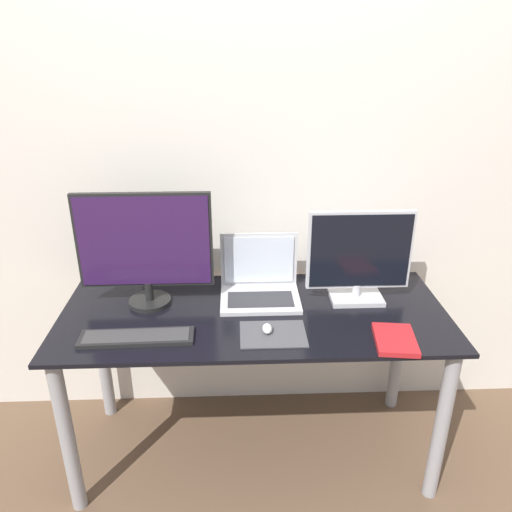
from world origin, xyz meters
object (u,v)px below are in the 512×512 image
monitor_left (145,247)px  monitor_right (359,257)px  book (395,340)px  laptop (260,282)px  mouse (267,329)px  keyboard (137,337)px

monitor_left → monitor_right: bearing=-0.0°
monitor_right → book: monitor_right is taller
laptop → book: bearing=-38.4°
monitor_left → mouse: monitor_left is taller
mouse → monitor_left: bearing=152.2°
monitor_left → mouse: (0.49, -0.26, -0.25)m
keyboard → mouse: (0.50, 0.02, 0.01)m
monitor_right → book: (0.07, -0.34, -0.19)m
laptop → keyboard: laptop is taller
monitor_right → mouse: size_ratio=7.27×
monitor_left → keyboard: monitor_left is taller
keyboard → mouse: bearing=2.6°
laptop → keyboard: 0.59m
monitor_right → keyboard: monitor_right is taller
monitor_left → keyboard: 0.38m
keyboard → mouse: size_ratio=7.12×
monitor_right → book: 0.40m
mouse → laptop: bearing=92.8°
monitor_right → keyboard: 0.97m
monitor_left → laptop: monitor_left is taller
monitor_left → laptop: size_ratio=1.63×
monitor_right → laptop: bearing=173.1°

